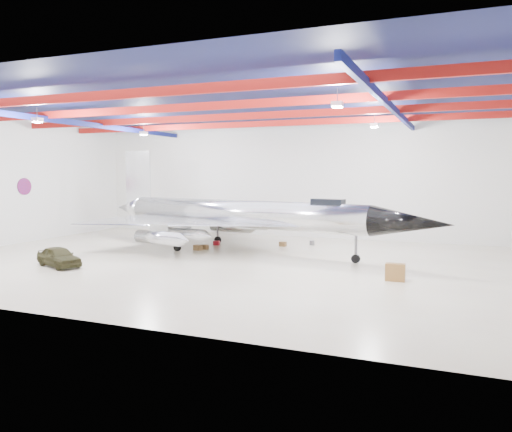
% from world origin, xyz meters
% --- Properties ---
extents(floor, '(40.00, 40.00, 0.00)m').
position_xyz_m(floor, '(0.00, 0.00, 0.00)').
color(floor, beige).
rests_on(floor, ground).
extents(wall_back, '(40.00, 0.00, 40.00)m').
position_xyz_m(wall_back, '(0.00, 15.00, 5.50)').
color(wall_back, silver).
rests_on(wall_back, floor).
extents(wall_left, '(0.00, 30.00, 30.00)m').
position_xyz_m(wall_left, '(-20.00, 0.00, 5.50)').
color(wall_left, silver).
rests_on(wall_left, floor).
extents(ceiling, '(40.00, 40.00, 0.00)m').
position_xyz_m(ceiling, '(0.00, 0.00, 11.00)').
color(ceiling, '#0A0F38').
rests_on(ceiling, wall_back).
extents(ceiling_structure, '(39.50, 29.50, 1.08)m').
position_xyz_m(ceiling_structure, '(0.00, 0.00, 10.32)').
color(ceiling_structure, maroon).
rests_on(ceiling_structure, ceiling).
extents(wall_roundel, '(0.10, 1.50, 1.50)m').
position_xyz_m(wall_roundel, '(-19.94, 2.00, 5.00)').
color(wall_roundel, '#B21414').
rests_on(wall_roundel, wall_left).
extents(jet_aircraft, '(29.83, 19.93, 8.18)m').
position_xyz_m(jet_aircraft, '(-0.09, 4.52, 2.68)').
color(jet_aircraft, silver).
rests_on(jet_aircraft, floor).
extents(jeep, '(4.23, 2.87, 1.34)m').
position_xyz_m(jeep, '(-8.62, -5.94, 0.67)').
color(jeep, '#323019').
rests_on(jeep, floor).
extents(desk, '(1.12, 0.58, 1.02)m').
position_xyz_m(desk, '(12.63, -2.09, 0.51)').
color(desk, brown).
rests_on(desk, floor).
extents(crate_ply, '(0.57, 0.47, 0.37)m').
position_xyz_m(crate_ply, '(-3.16, 4.36, 0.18)').
color(crate_ply, olive).
rests_on(crate_ply, floor).
extents(toolbox_red, '(0.57, 0.49, 0.36)m').
position_xyz_m(toolbox_red, '(-3.34, 6.84, 0.18)').
color(toolbox_red, maroon).
rests_on(toolbox_red, floor).
extents(parts_bin, '(0.59, 0.49, 0.38)m').
position_xyz_m(parts_bin, '(2.20, 8.30, 0.19)').
color(parts_bin, olive).
rests_on(parts_bin, floor).
extents(crate_small, '(0.41, 0.33, 0.27)m').
position_xyz_m(crate_small, '(-7.67, 8.85, 0.14)').
color(crate_small, '#59595B').
rests_on(crate_small, floor).
extents(oil_barrel, '(0.70, 0.61, 0.42)m').
position_xyz_m(oil_barrel, '(-3.46, 3.72, 0.21)').
color(oil_barrel, olive).
rests_on(oil_barrel, floor).
extents(spares_box, '(0.52, 0.52, 0.39)m').
position_xyz_m(spares_box, '(4.30, 9.91, 0.19)').
color(spares_box, '#59595B').
rests_on(spares_box, floor).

